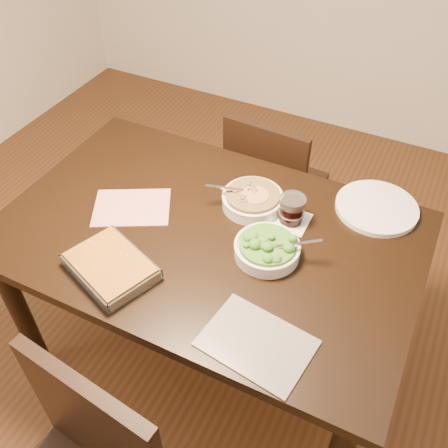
% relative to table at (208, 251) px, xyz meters
% --- Properties ---
extents(ground, '(4.00, 4.00, 0.00)m').
position_rel_table_xyz_m(ground, '(0.00, 0.00, -0.65)').
color(ground, '#412A12').
rests_on(ground, ground).
extents(table, '(1.40, 0.90, 0.75)m').
position_rel_table_xyz_m(table, '(0.00, 0.00, 0.00)').
color(table, black).
rests_on(table, ground).
extents(magazine_a, '(0.32, 0.29, 0.01)m').
position_rel_table_xyz_m(magazine_a, '(-0.29, -0.01, 0.10)').
color(magazine_a, '#C5384B').
rests_on(magazine_a, table).
extents(magazine_b, '(0.32, 0.25, 0.01)m').
position_rel_table_xyz_m(magazine_b, '(0.32, -0.32, 0.10)').
color(magazine_b, '#25232B').
rests_on(magazine_b, table).
extents(coaster, '(0.12, 0.12, 0.00)m').
position_rel_table_xyz_m(coaster, '(0.23, 0.17, 0.10)').
color(coaster, white).
rests_on(coaster, table).
extents(stew_bowl, '(0.22, 0.22, 0.08)m').
position_rel_table_xyz_m(stew_bowl, '(0.08, 0.19, 0.13)').
color(stew_bowl, white).
rests_on(stew_bowl, table).
extents(broccoli_bowl, '(0.23, 0.21, 0.08)m').
position_rel_table_xyz_m(broccoli_bowl, '(0.22, -0.01, 0.12)').
color(broccoli_bowl, white).
rests_on(broccoli_bowl, table).
extents(baking_dish, '(0.32, 0.28, 0.05)m').
position_rel_table_xyz_m(baking_dish, '(-0.18, -0.29, 0.12)').
color(baking_dish, silver).
rests_on(baking_dish, table).
extents(wine_tumbler, '(0.09, 0.09, 0.10)m').
position_rel_table_xyz_m(wine_tumbler, '(0.23, 0.17, 0.15)').
color(wine_tumbler, black).
rests_on(wine_tumbler, coaster).
extents(dinner_plate, '(0.29, 0.29, 0.02)m').
position_rel_table_xyz_m(dinner_plate, '(0.48, 0.36, 0.10)').
color(dinner_plate, silver).
rests_on(dinner_plate, table).
extents(chair_far, '(0.41, 0.41, 0.82)m').
position_rel_table_xyz_m(chair_far, '(-0.02, 0.67, -0.20)').
color(chair_far, black).
rests_on(chair_far, ground).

